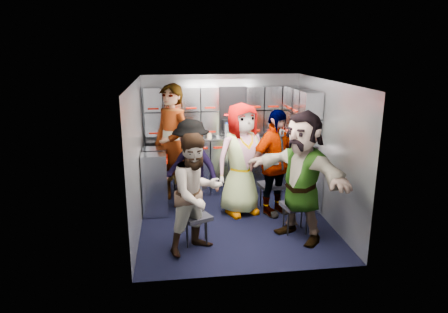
{
  "coord_description": "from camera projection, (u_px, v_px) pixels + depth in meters",
  "views": [
    {
      "loc": [
        -0.88,
        -5.56,
        2.58
      ],
      "look_at": [
        -0.11,
        0.35,
        0.92
      ],
      "focal_mm": 32.0,
      "sensor_mm": 36.0,
      "label": 1
    }
  ],
  "objects": [
    {
      "name": "counter",
      "position": [
        223.0,
        137.0,
        7.07
      ],
      "size": [
        2.68,
        0.42,
        0.03
      ],
      "primitive_type": "cube",
      "color": "#AFB1B6",
      "rests_on": "cart_bank_back"
    },
    {
      "name": "jump_seat_center",
      "position": [
        239.0,
        184.0,
        6.47
      ],
      "size": [
        0.42,
        0.4,
        0.47
      ],
      "rotation": [
        0.0,
        0.0,
        0.07
      ],
      "color": "black",
      "rests_on": "ground"
    },
    {
      "name": "coffee_niche",
      "position": [
        233.0,
        111.0,
        7.09
      ],
      "size": [
        0.46,
        0.16,
        0.84
      ],
      "primitive_type": null,
      "color": "black",
      "rests_on": "wall_back"
    },
    {
      "name": "right_cabinet",
      "position": [
        302.0,
        174.0,
        6.71
      ],
      "size": [
        0.28,
        1.2,
        1.0
      ],
      "primitive_type": "cube",
      "color": "#A3A9B4",
      "rests_on": "ground"
    },
    {
      "name": "cart_bank_back",
      "position": [
        223.0,
        165.0,
        7.21
      ],
      "size": [
        2.68,
        0.38,
        0.99
      ],
      "primitive_type": "cube",
      "color": "#A3A9B4",
      "rests_on": "ground"
    },
    {
      "name": "wall_right",
      "position": [
        326.0,
        151.0,
        6.0
      ],
      "size": [
        0.04,
        3.0,
        2.1
      ],
      "primitive_type": "cube",
      "color": "#91979E",
      "rests_on": "ground"
    },
    {
      "name": "jump_seat_mid_left",
      "position": [
        192.0,
        187.0,
        6.4
      ],
      "size": [
        0.47,
        0.46,
        0.45
      ],
      "rotation": [
        0.0,
        0.0,
        0.31
      ],
      "color": "black",
      "rests_on": "ground"
    },
    {
      "name": "floor",
      "position": [
        234.0,
        220.0,
        6.11
      ],
      "size": [
        3.0,
        3.0,
        0.0
      ],
      "primitive_type": "plane",
      "color": "black",
      "rests_on": "ground"
    },
    {
      "name": "cup_left",
      "position": [
        209.0,
        135.0,
        6.97
      ],
      "size": [
        0.08,
        0.08,
        0.09
      ],
      "primitive_type": "cylinder",
      "color": "#C6B38C",
      "rests_on": "counter"
    },
    {
      "name": "bottle_mid",
      "position": [
        227.0,
        131.0,
        6.99
      ],
      "size": [
        0.07,
        0.07,
        0.23
      ],
      "primitive_type": "cylinder",
      "color": "white",
      "rests_on": "counter"
    },
    {
      "name": "wall_left",
      "position": [
        137.0,
        158.0,
        5.65
      ],
      "size": [
        0.04,
        3.0,
        2.1
      ],
      "primitive_type": "cube",
      "color": "#91979E",
      "rests_on": "ground"
    },
    {
      "name": "locker_bank_right",
      "position": [
        303.0,
        115.0,
        6.54
      ],
      "size": [
        0.28,
        1.0,
        0.82
      ],
      "primitive_type": "cube",
      "color": "#A3A9B4",
      "rests_on": "wall_right"
    },
    {
      "name": "attendant_standing",
      "position": [
        172.0,
        145.0,
        6.54
      ],
      "size": [
        0.85,
        0.86,
        2.01
      ],
      "primitive_type": "imported",
      "rotation": [
        0.0,
        0.0,
        -0.81
      ],
      "color": "black",
      "rests_on": "ground"
    },
    {
      "name": "ceiling",
      "position": [
        235.0,
        82.0,
        5.55
      ],
      "size": [
        2.8,
        3.0,
        0.02
      ],
      "primitive_type": "cube",
      "color": "silver",
      "rests_on": "wall_back"
    },
    {
      "name": "attendant_arc_b",
      "position": [
        192.0,
        168.0,
        6.13
      ],
      "size": [
        1.13,
        1.04,
        1.53
      ],
      "primitive_type": "imported",
      "rotation": [
        0.0,
        0.0,
        -0.64
      ],
      "color": "black",
      "rests_on": "ground"
    },
    {
      "name": "cup_right",
      "position": [
        283.0,
        133.0,
        7.13
      ],
      "size": [
        0.07,
        0.07,
        0.1
      ],
      "primitive_type": "cylinder",
      "color": "#C6B38C",
      "rests_on": "counter"
    },
    {
      "name": "bottle_right",
      "position": [
        247.0,
        130.0,
        7.04
      ],
      "size": [
        0.07,
        0.07,
        0.22
      ],
      "primitive_type": "cylinder",
      "color": "white",
      "rests_on": "counter"
    },
    {
      "name": "jump_seat_near_right",
      "position": [
        296.0,
        207.0,
        5.65
      ],
      "size": [
        0.43,
        0.41,
        0.43
      ],
      "rotation": [
        0.0,
        0.0,
        0.21
      ],
      "color": "black",
      "rests_on": "ground"
    },
    {
      "name": "red_latch_strip",
      "position": [
        225.0,
        147.0,
        6.92
      ],
      "size": [
        2.6,
        0.02,
        0.03
      ],
      "primitive_type": "cube",
      "color": "#940D02",
      "rests_on": "cart_bank_back"
    },
    {
      "name": "jump_seat_near_left",
      "position": [
        196.0,
        219.0,
        5.31
      ],
      "size": [
        0.45,
        0.44,
        0.41
      ],
      "rotation": [
        0.0,
        0.0,
        0.42
      ],
      "color": "black",
      "rests_on": "ground"
    },
    {
      "name": "attendant_arc_c",
      "position": [
        242.0,
        160.0,
        6.18
      ],
      "size": [
        0.99,
        0.8,
        1.76
      ],
      "primitive_type": "imported",
      "rotation": [
        0.0,
        0.0,
        0.32
      ],
      "color": "black",
      "rests_on": "ground"
    },
    {
      "name": "bottle_left",
      "position": [
        217.0,
        130.0,
        6.97
      ],
      "size": [
        0.06,
        0.06,
        0.25
      ],
      "primitive_type": "cylinder",
      "color": "white",
      "rests_on": "counter"
    },
    {
      "name": "attendant_arc_d",
      "position": [
        275.0,
        163.0,
        6.16
      ],
      "size": [
        1.05,
        0.84,
        1.67
      ],
      "primitive_type": "imported",
      "rotation": [
        0.0,
        0.0,
        0.52
      ],
      "color": "black",
      "rests_on": "ground"
    },
    {
      "name": "locker_bank_back",
      "position": [
        223.0,
        110.0,
        7.0
      ],
      "size": [
        2.68,
        0.28,
        0.82
      ],
      "primitive_type": "cube",
      "color": "#A3A9B4",
      "rests_on": "wall_back"
    },
    {
      "name": "attendant_arc_a",
      "position": [
        197.0,
        194.0,
        5.03
      ],
      "size": [
        0.96,
        0.9,
        1.56
      ],
      "primitive_type": "imported",
      "rotation": [
        0.0,
        0.0,
        0.56
      ],
      "color": "black",
      "rests_on": "ground"
    },
    {
      "name": "wall_back",
      "position": [
        222.0,
        133.0,
        7.26
      ],
      "size": [
        2.8,
        0.04,
        2.1
      ],
      "primitive_type": "cube",
      "color": "#91979E",
      "rests_on": "ground"
    },
    {
      "name": "attendant_arc_e",
      "position": [
        301.0,
        176.0,
        5.34
      ],
      "size": [
        1.37,
        1.66,
        1.79
      ],
      "primitive_type": "imported",
      "rotation": [
        0.0,
        0.0,
        -0.97
      ],
      "color": "black",
      "rests_on": "ground"
    },
    {
      "name": "jump_seat_mid_right",
      "position": [
        271.0,
        186.0,
        6.45
      ],
      "size": [
        0.41,
        0.4,
        0.44
      ],
      "rotation": [
        0.0,
        0.0,
        0.14
      ],
      "color": "black",
      "rests_on": "ground"
    },
    {
      "name": "cart_bank_left",
      "position": [
        155.0,
        181.0,
        6.36
      ],
      "size": [
        0.38,
        0.76,
        0.99
      ],
      "primitive_type": "cube",
      "color": "#A3A9B4",
      "rests_on": "ground"
    }
  ]
}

